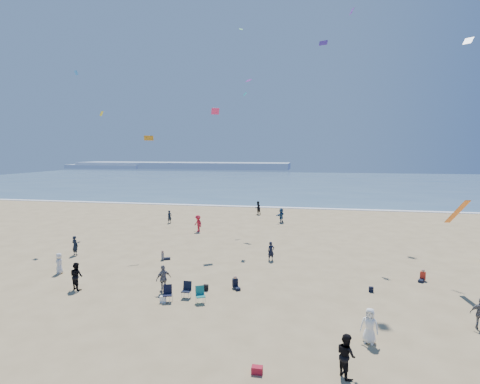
# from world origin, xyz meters

# --- Properties ---
(ground) EXTENTS (220.00, 220.00, 0.00)m
(ground) POSITION_xyz_m (0.00, 0.00, 0.00)
(ground) COLOR tan
(ground) RESTS_ON ground
(ocean) EXTENTS (220.00, 100.00, 0.06)m
(ocean) POSITION_xyz_m (0.00, 95.00, 0.03)
(ocean) COLOR #476B84
(ocean) RESTS_ON ground
(surf_line) EXTENTS (220.00, 1.20, 0.08)m
(surf_line) POSITION_xyz_m (0.00, 45.00, 0.04)
(surf_line) COLOR white
(surf_line) RESTS_ON ground
(headland_far) EXTENTS (110.00, 20.00, 3.20)m
(headland_far) POSITION_xyz_m (-60.00, 170.00, 1.60)
(headland_far) COLOR #7A8EA8
(headland_far) RESTS_ON ground
(headland_near) EXTENTS (40.00, 14.00, 2.00)m
(headland_near) POSITION_xyz_m (-100.00, 165.00, 1.00)
(headland_near) COLOR #7A8EA8
(headland_near) RESTS_ON ground
(standing_flyers) EXTENTS (34.87, 44.61, 1.92)m
(standing_flyers) POSITION_xyz_m (2.29, 15.55, 0.89)
(standing_flyers) COLOR black
(standing_flyers) RESTS_ON ground
(seated_group) EXTENTS (20.83, 22.52, 0.84)m
(seated_group) POSITION_xyz_m (3.42, 4.26, 0.42)
(seated_group) COLOR silver
(seated_group) RESTS_ON ground
(chair_cluster) EXTENTS (2.79, 1.49, 1.00)m
(chair_cluster) POSITION_xyz_m (-1.08, 6.33, 0.50)
(chair_cluster) COLOR black
(chair_cluster) RESTS_ON ground
(white_tote) EXTENTS (0.35, 0.20, 0.40)m
(white_tote) POSITION_xyz_m (-2.29, 5.86, 0.20)
(white_tote) COLOR white
(white_tote) RESTS_ON ground
(black_backpack) EXTENTS (0.30, 0.22, 0.38)m
(black_backpack) POSITION_xyz_m (-0.32, 8.25, 0.19)
(black_backpack) COLOR black
(black_backpack) RESTS_ON ground
(cooler) EXTENTS (0.45, 0.30, 0.30)m
(cooler) POSITION_xyz_m (4.30, -0.18, 0.15)
(cooler) COLOR #A41729
(cooler) RESTS_ON ground
(navy_bag) EXTENTS (0.28, 0.18, 0.34)m
(navy_bag) POSITION_xyz_m (10.22, 10.03, 0.17)
(navy_bag) COLOR black
(navy_bag) RESTS_ON ground
(kites_aloft) EXTENTS (41.82, 39.39, 31.03)m
(kites_aloft) POSITION_xyz_m (11.04, 11.93, 13.62)
(kites_aloft) COLOR #D72870
(kites_aloft) RESTS_ON ground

